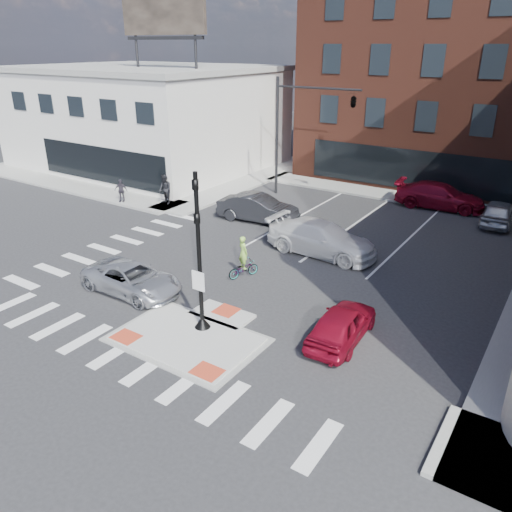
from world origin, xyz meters
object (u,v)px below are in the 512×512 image
Objects in this scene: white_pickup at (322,238)px; bg_car_red at (440,196)px; silver_suv at (132,279)px; red_sedan at (342,324)px; cyclist at (243,263)px; pedestrian_a at (165,189)px; bg_car_dark at (258,208)px; bg_car_silver at (498,212)px; pedestrian_b at (121,190)px.

bg_car_red is (2.93, 11.33, -0.02)m from white_pickup.
red_sedan reaches higher than silver_suv.
cyclist is 12.30m from pedestrian_a.
bg_car_silver is (12.29, 7.48, -0.08)m from bg_car_dark.
bg_car_silver is (6.73, 9.99, -0.10)m from white_pickup.
bg_car_dark is 7.98m from cyclist.
cyclist is (-1.75, -4.51, -0.16)m from white_pickup.
white_pickup reaches higher than bg_car_red.
silver_suv is 2.39× the size of pedestrian_a.
bg_car_silver reaches higher than red_sedan.
red_sedan is 13.67m from bg_car_dark.
bg_car_silver is (2.42, 16.94, 0.06)m from red_sedan.
bg_car_red is at bearing -13.11° from white_pickup.
bg_car_dark is 12.24m from bg_car_red.
silver_suv is 2.33× the size of cyclist.
pedestrian_a reaches higher than bg_car_red.
red_sedan is 0.92× the size of bg_car_silver.
white_pickup is at bearing -121.48° from bg_car_dark.
white_pickup is at bearing -30.41° from silver_suv.
silver_suv is 9.31m from red_sedan.
bg_car_silver is at bearing 39.60° from pedestrian_a.
pedestrian_b is (-9.66, -2.09, 0.10)m from bg_car_dark.
pedestrian_b is (-2.85, -1.27, -0.22)m from pedestrian_a.
red_sedan is at bearing -11.26° from pedestrian_a.
red_sedan is 18.80m from pedestrian_a.
white_pickup is 12.49m from pedestrian_a.
bg_car_red is (-3.80, 1.34, 0.08)m from bg_car_silver.
bg_car_red is at bearing -23.13° from bg_car_silver.
bg_car_red is 18.09m from pedestrian_a.
pedestrian_a is at bearing -30.55° from red_sedan.
pedestrian_a is at bearing 36.06° from silver_suv.
white_pickup is (-4.31, 6.96, 0.16)m from red_sedan.
bg_car_dark is 0.87× the size of bg_car_red.
red_sedan is 8.18m from white_pickup.
silver_suv is 1.18× the size of red_sedan.
cyclist is 14.35m from pedestrian_b.
pedestrian_a reaches higher than bg_car_silver.
white_pickup is 2.95× the size of pedestrian_a.
white_pickup is at bearing 52.37° from bg_car_silver.
cyclist is at bearing -38.79° from silver_suv.
pedestrian_a reaches higher than red_sedan.
white_pickup is at bearing 160.58° from bg_car_red.
cyclist is (-8.48, -14.49, -0.06)m from bg_car_silver.
pedestrian_a is 1.28× the size of pedestrian_b.
bg_car_silver is 4.03m from bg_car_red.
bg_car_dark is 2.52× the size of pedestrian_a.
cyclist is (-4.68, -15.83, -0.14)m from bg_car_red.
bg_car_silver is at bearing -65.89° from bg_car_dark.
bg_car_dark is 3.23× the size of pedestrian_b.
red_sedan is 0.68× the size of white_pickup.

